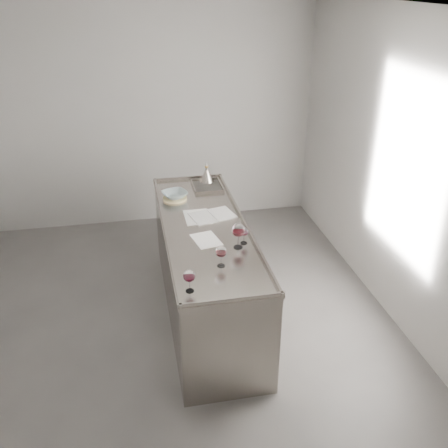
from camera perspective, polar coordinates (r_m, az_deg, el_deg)
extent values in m
cube|color=#504D4B|center=(4.78, -7.47, -12.62)|extent=(4.50, 5.00, 0.02)
cube|color=silver|center=(3.72, -10.24, 23.37)|extent=(4.50, 5.00, 0.02)
cube|color=#A29F9D|center=(6.42, -10.03, 11.87)|extent=(4.50, 0.02, 2.80)
cube|color=#A29F9D|center=(4.69, 20.17, 5.05)|extent=(0.02, 5.00, 2.80)
cube|color=gray|center=(4.79, -2.10, -5.38)|extent=(0.75, 2.40, 0.92)
cube|color=gray|center=(4.56, -2.20, -0.36)|extent=(0.77, 2.42, 0.02)
cube|color=gray|center=(3.54, 0.94, -8.63)|extent=(0.77, 0.02, 0.03)
cube|color=gray|center=(5.62, -4.16, 5.29)|extent=(0.77, 0.02, 0.03)
cube|color=gray|center=(4.51, -6.78, -0.49)|extent=(0.02, 2.42, 0.03)
cube|color=gray|center=(4.61, 2.28, 0.32)|extent=(0.02, 2.42, 0.03)
cube|color=#595654|center=(5.40, -1.94, 4.21)|extent=(0.30, 0.38, 0.01)
cylinder|color=white|center=(3.66, -3.93, -7.62)|extent=(0.06, 0.06, 0.00)
cylinder|color=white|center=(3.64, -3.95, -7.04)|extent=(0.01, 0.01, 0.08)
ellipsoid|color=white|center=(3.59, -3.99, -5.94)|extent=(0.09, 0.09, 0.09)
cylinder|color=#370713|center=(3.60, -3.98, -6.21)|extent=(0.06, 0.06, 0.02)
cylinder|color=white|center=(3.94, -0.33, -4.78)|extent=(0.06, 0.06, 0.00)
cylinder|color=white|center=(3.92, -0.33, -4.23)|extent=(0.01, 0.01, 0.09)
ellipsoid|color=white|center=(3.88, -0.33, -3.16)|extent=(0.09, 0.09, 0.10)
cylinder|color=#340708|center=(3.89, -0.33, -3.42)|extent=(0.07, 0.07, 0.02)
cylinder|color=white|center=(4.20, 1.62, -2.65)|extent=(0.08, 0.08, 0.00)
cylinder|color=white|center=(4.18, 1.63, -1.98)|extent=(0.01, 0.01, 0.11)
ellipsoid|color=white|center=(4.13, 1.65, -0.71)|extent=(0.11, 0.11, 0.12)
cylinder|color=#3C080E|center=(4.14, 1.65, -1.02)|extent=(0.08, 0.08, 0.03)
cylinder|color=white|center=(4.27, 2.28, -2.17)|extent=(0.06, 0.06, 0.00)
cylinder|color=white|center=(4.25, 2.29, -1.70)|extent=(0.01, 0.01, 0.08)
ellipsoid|color=white|center=(4.21, 2.30, -0.84)|extent=(0.08, 0.08, 0.08)
cylinder|color=#350711|center=(4.22, 2.30, -1.05)|extent=(0.05, 0.05, 0.02)
cube|color=silver|center=(4.70, -2.47, 0.74)|extent=(0.26, 0.32, 0.01)
cube|color=silver|center=(4.78, -0.19, 1.20)|extent=(0.26, 0.32, 0.01)
cylinder|color=white|center=(4.73, -1.33, 1.04)|extent=(0.08, 0.28, 0.01)
cube|color=white|center=(4.32, -2.04, -1.81)|extent=(0.26, 0.33, 0.00)
cube|color=white|center=(4.72, -3.06, 0.82)|extent=(0.24, 0.34, 0.00)
cylinder|color=beige|center=(5.12, -5.63, 2.95)|extent=(0.26, 0.26, 0.02)
imported|color=#85999B|center=(5.10, -5.65, 3.36)|extent=(0.32, 0.32, 0.06)
cone|color=#B1A89E|center=(5.53, -1.98, 5.53)|extent=(0.16, 0.16, 0.13)
cylinder|color=#B1A89E|center=(5.50, -2.00, 6.34)|extent=(0.03, 0.03, 0.03)
cylinder|color=#A97A2E|center=(5.49, -2.00, 6.58)|extent=(0.04, 0.04, 0.02)
cone|color=#B1A89E|center=(5.48, -2.00, 6.88)|extent=(0.03, 0.03, 0.04)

